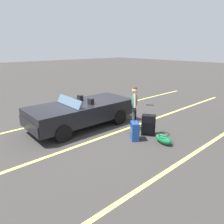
{
  "coord_description": "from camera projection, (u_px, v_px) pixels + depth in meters",
  "views": [
    {
      "loc": [
        4.24,
        6.61,
        3.02
      ],
      "look_at": [
        -0.54,
        1.21,
        0.75
      ],
      "focal_mm": 33.29,
      "sensor_mm": 36.0,
      "label": 1
    }
  ],
  "objects": [
    {
      "name": "lot_line_far",
      "position": [
        170.0,
        169.0,
        5.38
      ],
      "size": [
        18.0,
        0.12,
        0.01
      ],
      "primitive_type": "cube",
      "color": "#EAE066",
      "rests_on": "ground_plane"
    },
    {
      "name": "suitcase_medium_bright",
      "position": [
        135.0,
        131.0,
        6.98
      ],
      "size": [
        0.43,
        0.46,
        0.99
      ],
      "rotation": [
        0.0,
        0.0,
        2.51
      ],
      "color": "#1E479E",
      "rests_on": "ground_plane"
    },
    {
      "name": "traveler_person",
      "position": [
        134.0,
        106.0,
        7.69
      ],
      "size": [
        0.47,
        0.5,
        1.65
      ],
      "rotation": [
        0.0,
        0.0,
        -0.74
      ],
      "color": "black",
      "rests_on": "ground_plane"
    },
    {
      "name": "duffel_bag",
      "position": [
        163.0,
        139.0,
        6.75
      ],
      "size": [
        0.44,
        0.69,
        0.34
      ],
      "rotation": [
        0.0,
        0.0,
        1.38
      ],
      "color": "#19723F",
      "rests_on": "ground_plane"
    },
    {
      "name": "suitcase_large_black",
      "position": [
        148.0,
        125.0,
        7.36
      ],
      "size": [
        0.5,
        0.55,
        1.1
      ],
      "rotation": [
        0.0,
        0.0,
        0.61
      ],
      "color": "black",
      "rests_on": "ground_plane"
    },
    {
      "name": "lot_line_mid",
      "position": [
        104.0,
        137.0,
        7.31
      ],
      "size": [
        18.0,
        0.12,
        0.01
      ],
      "primitive_type": "cube",
      "color": "#EAE066",
      "rests_on": "ground_plane"
    },
    {
      "name": "convertible_car",
      "position": [
        77.0,
        113.0,
        8.01
      ],
      "size": [
        4.16,
        1.87,
        1.24
      ],
      "rotation": [
        0.0,
        0.0,
        -0.01
      ],
      "color": "black",
      "rests_on": "ground_plane"
    },
    {
      "name": "ground_plane",
      "position": [
        82.0,
        126.0,
        8.31
      ],
      "size": [
        80.0,
        80.0,
        0.0
      ],
      "primitive_type": "plane",
      "color": "#383533"
    },
    {
      "name": "lot_line_near",
      "position": [
        66.0,
        118.0,
        9.24
      ],
      "size": [
        18.0,
        0.12,
        0.01
      ],
      "primitive_type": "cube",
      "color": "#EAE066",
      "rests_on": "ground_plane"
    }
  ]
}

